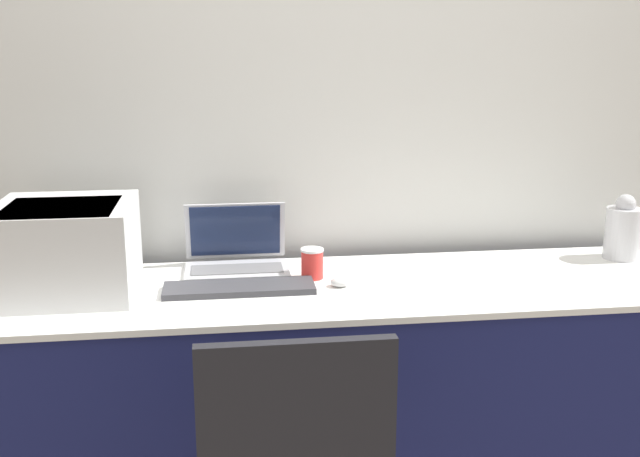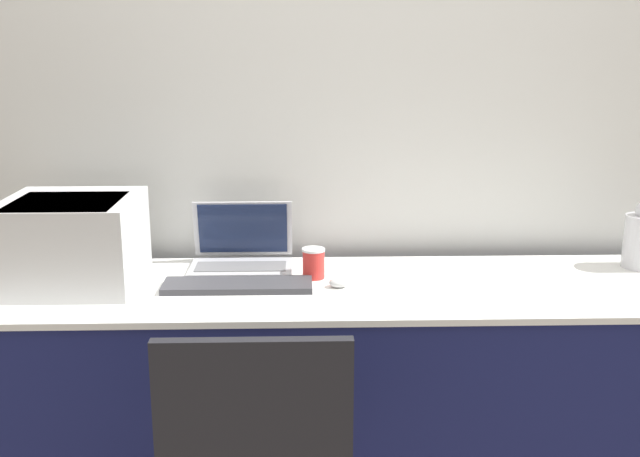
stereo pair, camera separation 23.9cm
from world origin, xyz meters
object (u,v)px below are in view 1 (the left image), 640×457
laptop_left (236,256)px  coffee_cup (312,263)px  printer (66,245)px  metal_pitcher (623,230)px  mouse (340,282)px  external_keyboard (239,288)px

laptop_left → coffee_cup: laptop_left is taller
printer → coffee_cup: (0.77, 0.04, -0.10)m
printer → metal_pitcher: bearing=3.8°
coffee_cup → mouse: (0.08, -0.10, -0.04)m
laptop_left → metal_pitcher: metal_pitcher is taller
metal_pitcher → laptop_left: bearing=178.3°
laptop_left → external_keyboard: laptop_left is taller
coffee_cup → external_keyboard: bearing=-157.3°
printer → mouse: 0.86m
coffee_cup → printer: bearing=-177.1°
external_keyboard → coffee_cup: size_ratio=4.67×
laptop_left → mouse: (0.32, -0.23, -0.03)m
printer → metal_pitcher: printer is taller
coffee_cup → metal_pitcher: bearing=4.4°
laptop_left → external_keyboard: size_ratio=0.73×
printer → metal_pitcher: (1.91, 0.13, -0.05)m
external_keyboard → coffee_cup: bearing=22.7°
external_keyboard → laptop_left: bearing=90.6°
laptop_left → coffee_cup: (0.25, -0.13, 0.00)m
printer → mouse: size_ratio=6.67×
printer → external_keyboard: size_ratio=0.88×
coffee_cup → mouse: size_ratio=1.62×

